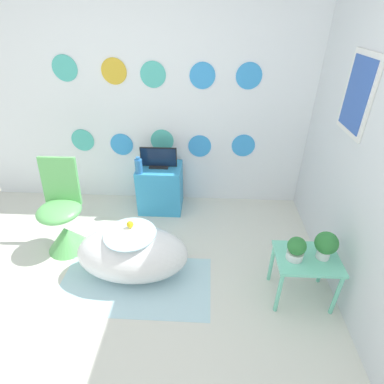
{
  "coord_description": "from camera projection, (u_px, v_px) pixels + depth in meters",
  "views": [
    {
      "loc": [
        0.55,
        -1.22,
        2.11
      ],
      "look_at": [
        0.43,
        0.98,
        0.74
      ],
      "focal_mm": 28.0,
      "sensor_mm": 36.0,
      "label": 1
    }
  ],
  "objects": [
    {
      "name": "tv",
      "position": [
        159.0,
        159.0,
        3.35
      ],
      "size": [
        0.41,
        0.12,
        0.24
      ],
      "color": "black",
      "rests_on": "tv_cabinet"
    },
    {
      "name": "chair",
      "position": [
        64.0,
        224.0,
        2.94
      ],
      "size": [
        0.41,
        0.41,
        0.93
      ],
      "color": "#66C166",
      "rests_on": "ground_plane"
    },
    {
      "name": "potted_plant_left",
      "position": [
        296.0,
        248.0,
        2.28
      ],
      "size": [
        0.14,
        0.14,
        0.2
      ],
      "color": "white",
      "rests_on": "side_table"
    },
    {
      "name": "rug",
      "position": [
        135.0,
        284.0,
        2.67
      ],
      "size": [
        1.34,
        0.7,
        0.01
      ],
      "color": "silver",
      "rests_on": "ground_plane"
    },
    {
      "name": "tv_cabinet",
      "position": [
        160.0,
        188.0,
        3.55
      ],
      "size": [
        0.5,
        0.41,
        0.55
      ],
      "color": "#389ED6",
      "rests_on": "ground_plane"
    },
    {
      "name": "ground_plane",
      "position": [
        125.0,
        348.0,
        2.17
      ],
      "size": [
        12.0,
        12.0,
        0.0
      ],
      "primitive_type": "plane",
      "color": "silver"
    },
    {
      "name": "potted_plant_right",
      "position": [
        326.0,
        244.0,
        2.27
      ],
      "size": [
        0.17,
        0.17,
        0.23
      ],
      "color": "white",
      "rests_on": "side_table"
    },
    {
      "name": "rubber_duck",
      "position": [
        130.0,
        224.0,
        2.55
      ],
      "size": [
        0.06,
        0.06,
        0.07
      ],
      "color": "yellow",
      "rests_on": "bathtub"
    },
    {
      "name": "side_table",
      "position": [
        306.0,
        264.0,
        2.38
      ],
      "size": [
        0.49,
        0.38,
        0.44
      ],
      "color": "#72D8B7",
      "rests_on": "ground_plane"
    },
    {
      "name": "bathtub",
      "position": [
        133.0,
        253.0,
        2.65
      ],
      "size": [
        0.98,
        0.54,
        0.49
      ],
      "color": "white",
      "rests_on": "ground_plane"
    },
    {
      "name": "wall_back_dotted",
      "position": [
        158.0,
        95.0,
        3.23
      ],
      "size": [
        4.34,
        0.05,
        2.6
      ],
      "color": "white",
      "rests_on": "ground_plane"
    },
    {
      "name": "wall_right",
      "position": [
        358.0,
        131.0,
        2.27
      ],
      "size": [
        0.06,
        3.03,
        2.6
      ],
      "color": "silver",
      "rests_on": "ground_plane"
    },
    {
      "name": "vase",
      "position": [
        139.0,
        166.0,
        3.24
      ],
      "size": [
        0.08,
        0.08,
        0.19
      ],
      "color": "#2D72B7",
      "rests_on": "tv_cabinet"
    }
  ]
}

